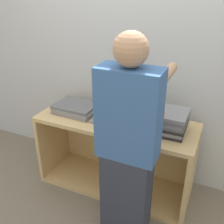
{
  "coord_description": "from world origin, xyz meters",
  "views": [
    {
      "loc": [
        0.81,
        -1.61,
        1.81
      ],
      "look_at": [
        0.0,
        0.19,
        0.84
      ],
      "focal_mm": 42.0,
      "sensor_mm": 36.0,
      "label": 1
    }
  ],
  "objects_px": {
    "laptop_open": "(119,112)",
    "laptop_stack_right": "(162,120)",
    "person": "(128,151)",
    "laptop_stack_left": "(76,108)"
  },
  "relations": [
    {
      "from": "laptop_stack_right",
      "to": "laptop_stack_left",
      "type": "bearing_deg",
      "value": -179.97
    },
    {
      "from": "laptop_open",
      "to": "laptop_stack_right",
      "type": "relative_size",
      "value": 1.03
    },
    {
      "from": "laptop_open",
      "to": "person",
      "type": "bearing_deg",
      "value": -61.39
    },
    {
      "from": "laptop_open",
      "to": "laptop_stack_right",
      "type": "distance_m",
      "value": 0.42
    },
    {
      "from": "laptop_open",
      "to": "person",
      "type": "distance_m",
      "value": 0.64
    },
    {
      "from": "laptop_open",
      "to": "laptop_stack_left",
      "type": "relative_size",
      "value": 1.04
    },
    {
      "from": "laptop_stack_left",
      "to": "person",
      "type": "distance_m",
      "value": 0.87
    },
    {
      "from": "person",
      "to": "laptop_stack_left",
      "type": "bearing_deg",
      "value": 145.29
    },
    {
      "from": "laptop_stack_right",
      "to": "person",
      "type": "relative_size",
      "value": 0.25
    },
    {
      "from": "laptop_stack_right",
      "to": "person",
      "type": "bearing_deg",
      "value": -102.33
    }
  ]
}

